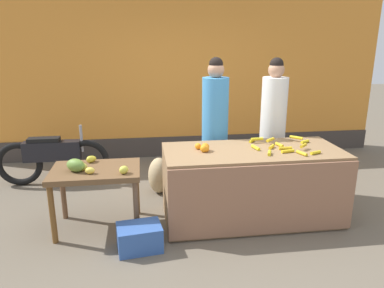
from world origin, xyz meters
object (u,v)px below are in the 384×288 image
produce_crate (139,237)px  produce_sack (159,175)px  vendor_woman_blue_shirt (215,129)px  parked_motorcycle (53,158)px  vendor_woman_white_shirt (273,127)px

produce_crate → produce_sack: bearing=78.9°
vendor_woman_blue_shirt → produce_crate: 1.77m
parked_motorcycle → produce_sack: size_ratio=3.19×
vendor_woman_blue_shirt → vendor_woman_white_shirt: vendor_woman_blue_shirt is taller
vendor_woman_white_shirt → parked_motorcycle: vendor_woman_white_shirt is taller
vendor_woman_blue_shirt → produce_sack: (-0.74, 0.19, -0.68)m
vendor_woman_white_shirt → produce_crate: vendor_woman_white_shirt is taller
vendor_woman_blue_shirt → produce_crate: size_ratio=4.21×
parked_motorcycle → produce_crate: size_ratio=3.64×
parked_motorcycle → produce_crate: 2.32m
vendor_woman_blue_shirt → parked_motorcycle: 2.42m
vendor_woman_blue_shirt → parked_motorcycle: (-2.25, 0.73, -0.53)m
vendor_woman_blue_shirt → produce_sack: 1.02m
vendor_woman_blue_shirt → vendor_woman_white_shirt: (0.80, 0.04, -0.01)m
produce_crate → vendor_woman_white_shirt: bearing=34.7°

